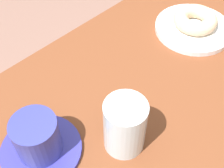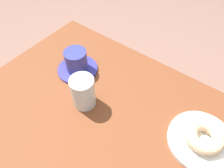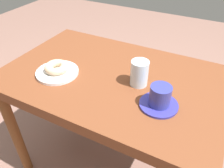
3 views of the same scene
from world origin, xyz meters
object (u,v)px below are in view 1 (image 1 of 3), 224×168
(donut_sugar_ring, at_px, (195,20))
(water_glass, at_px, (125,126))
(coffee_cup, at_px, (38,140))
(plate_sugar_ring, at_px, (193,28))

(donut_sugar_ring, height_order, water_glass, water_glass)
(water_glass, bearing_deg, coffee_cup, -38.13)
(plate_sugar_ring, height_order, water_glass, water_glass)
(water_glass, bearing_deg, donut_sugar_ring, -164.76)
(plate_sugar_ring, bearing_deg, water_glass, 15.24)
(plate_sugar_ring, xyz_separation_m, coffee_cup, (0.50, 0.00, 0.03))
(plate_sugar_ring, relative_size, donut_sugar_ring, 1.78)
(donut_sugar_ring, bearing_deg, water_glass, 15.24)
(plate_sugar_ring, height_order, coffee_cup, coffee_cup)
(plate_sugar_ring, xyz_separation_m, water_glass, (0.38, 0.10, 0.05))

